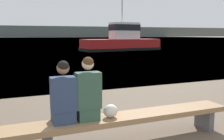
# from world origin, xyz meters

# --- Properties ---
(water_surface) EXTENTS (240.00, 240.00, 0.00)m
(water_surface) POSITION_xyz_m (0.00, 126.60, 0.00)
(water_surface) COLOR teal
(water_surface) RESTS_ON ground
(far_shoreline) EXTENTS (600.00, 12.00, 7.70)m
(far_shoreline) POSITION_xyz_m (0.00, 185.13, 3.85)
(far_shoreline) COLOR #4C4C42
(far_shoreline) RESTS_ON ground
(bench_main) EXTENTS (6.84, 0.51, 0.50)m
(bench_main) POSITION_xyz_m (-1.05, 2.52, 0.41)
(bench_main) COLOR #8E6B47
(bench_main) RESTS_ON ground
(person_left) EXTENTS (0.40, 0.40, 1.01)m
(person_left) POSITION_xyz_m (-0.76, 2.53, 0.93)
(person_left) COLOR navy
(person_left) RESTS_ON bench_main
(person_right) EXTENTS (0.40, 0.40, 1.05)m
(person_right) POSITION_xyz_m (-0.37, 2.53, 0.95)
(person_right) COLOR #2D4C3D
(person_right) RESTS_ON bench_main
(shopping_bag) EXTENTS (0.25, 0.21, 0.23)m
(shopping_bag) POSITION_xyz_m (0.02, 2.50, 0.61)
(shopping_bag) COLOR beige
(shopping_bag) RESTS_ON bench_main
(tugboat_red) EXTENTS (9.90, 4.05, 6.07)m
(tugboat_red) POSITION_xyz_m (10.79, 26.10, 1.04)
(tugboat_red) COLOR #A81919
(tugboat_red) RESTS_ON water_surface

